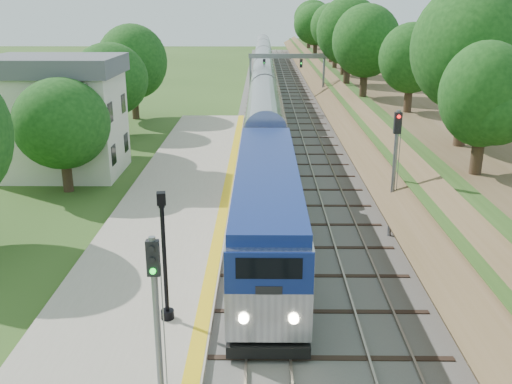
{
  "coord_description": "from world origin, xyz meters",
  "views": [
    {
      "loc": [
        -0.23,
        -8.09,
        11.16
      ],
      "look_at": [
        -0.5,
        17.38,
        2.8
      ],
      "focal_mm": 40.0,
      "sensor_mm": 36.0,
      "label": 1
    }
  ],
  "objects_px": {
    "station_building": "(59,115)",
    "lamppost_far": "(165,264)",
    "signal_farside": "(395,161)",
    "signal_platform": "(156,313)",
    "train": "(264,82)",
    "signal_gantry": "(287,67)"
  },
  "relations": [
    {
      "from": "station_building",
      "to": "lamppost_far",
      "type": "xyz_separation_m",
      "value": [
        10.37,
        -19.96,
        -1.57
      ]
    },
    {
      "from": "station_building",
      "to": "signal_farside",
      "type": "relative_size",
      "value": 1.35
    },
    {
      "from": "station_building",
      "to": "signal_farside",
      "type": "height_order",
      "value": "station_building"
    },
    {
      "from": "signal_platform",
      "to": "signal_farside",
      "type": "relative_size",
      "value": 0.85
    },
    {
      "from": "lamppost_far",
      "to": "signal_platform",
      "type": "relative_size",
      "value": 0.88
    },
    {
      "from": "signal_farside",
      "to": "lamppost_far",
      "type": "bearing_deg",
      "value": -138.97
    },
    {
      "from": "station_building",
      "to": "signal_platform",
      "type": "height_order",
      "value": "station_building"
    },
    {
      "from": "lamppost_far",
      "to": "signal_farside",
      "type": "height_order",
      "value": "signal_farside"
    },
    {
      "from": "signal_farside",
      "to": "train",
      "type": "bearing_deg",
      "value": 97.86
    },
    {
      "from": "signal_farside",
      "to": "signal_gantry",
      "type": "bearing_deg",
      "value": 95.85
    },
    {
      "from": "signal_farside",
      "to": "signal_platform",
      "type": "bearing_deg",
      "value": -123.18
    },
    {
      "from": "train",
      "to": "signal_gantry",
      "type": "bearing_deg",
      "value": -73.77
    },
    {
      "from": "train",
      "to": "lamppost_far",
      "type": "bearing_deg",
      "value": -93.88
    },
    {
      "from": "signal_gantry",
      "to": "signal_platform",
      "type": "relative_size",
      "value": 1.55
    },
    {
      "from": "lamppost_far",
      "to": "signal_platform",
      "type": "bearing_deg",
      "value": -82.34
    },
    {
      "from": "station_building",
      "to": "signal_platform",
      "type": "distance_m",
      "value": 27.66
    },
    {
      "from": "station_building",
      "to": "lamppost_far",
      "type": "distance_m",
      "value": 22.55
    },
    {
      "from": "signal_gantry",
      "to": "signal_farside",
      "type": "xyz_separation_m",
      "value": [
        3.73,
        -36.4,
        -0.81
      ]
    },
    {
      "from": "lamppost_far",
      "to": "signal_farside",
      "type": "bearing_deg",
      "value": 41.03
    },
    {
      "from": "signal_gantry",
      "to": "lamppost_far",
      "type": "distance_m",
      "value": 45.42
    },
    {
      "from": "station_building",
      "to": "signal_gantry",
      "type": "height_order",
      "value": "station_building"
    },
    {
      "from": "train",
      "to": "lamppost_far",
      "type": "xyz_separation_m",
      "value": [
        -3.62,
        -53.44,
        0.38
      ]
    }
  ]
}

